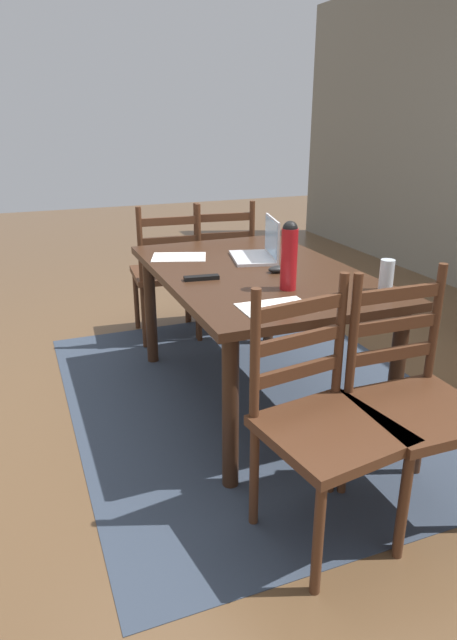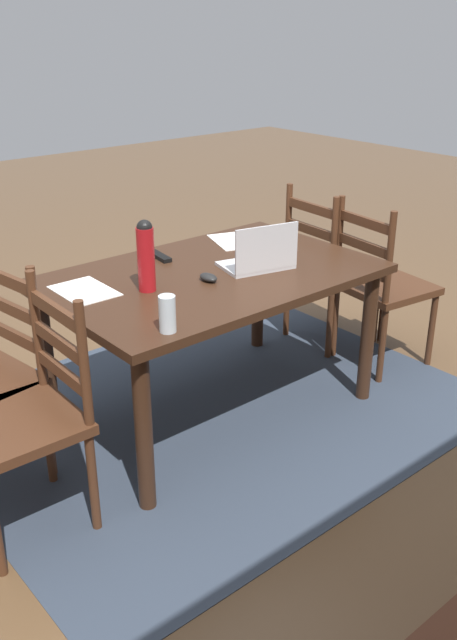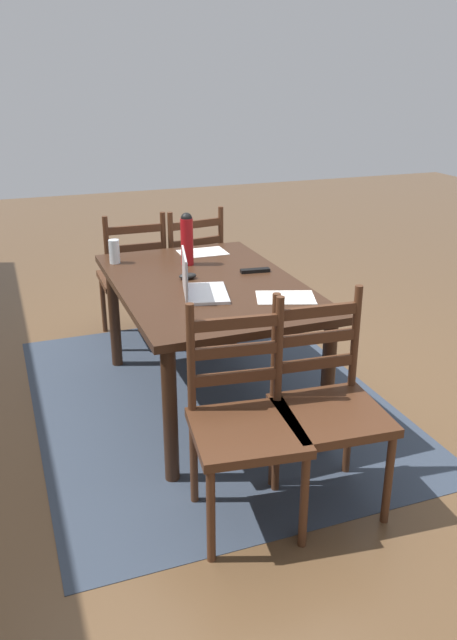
# 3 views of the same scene
# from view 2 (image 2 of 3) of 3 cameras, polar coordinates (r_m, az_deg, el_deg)

# --- Properties ---
(ground_plane) EXTENTS (14.00, 14.00, 0.00)m
(ground_plane) POSITION_cam_2_polar(r_m,az_deg,el_deg) (3.48, -1.28, -7.46)
(ground_plane) COLOR brown
(area_rug) EXTENTS (2.47, 1.96, 0.01)m
(area_rug) POSITION_cam_2_polar(r_m,az_deg,el_deg) (3.48, -1.28, -7.42)
(area_rug) COLOR #333D4C
(area_rug) RESTS_ON ground
(dining_table) EXTENTS (1.50, 0.98, 0.74)m
(dining_table) POSITION_cam_2_polar(r_m,az_deg,el_deg) (3.19, -1.39, 2.52)
(dining_table) COLOR #382114
(dining_table) RESTS_ON ground
(chair_right_far) EXTENTS (0.45, 0.45, 0.95)m
(chair_right_far) POSITION_cam_2_polar(r_m,az_deg,el_deg) (2.64, -16.55, -7.88)
(chair_right_far) COLOR #4C2B19
(chair_right_far) RESTS_ON ground
(chair_left_near) EXTENTS (0.47, 0.47, 0.95)m
(chair_left_near) POSITION_cam_2_polar(r_m,az_deg,el_deg) (4.07, 8.36, 4.30)
(chair_left_near) COLOR #4C2B19
(chair_left_near) RESTS_ON ground
(chair_left_far) EXTENTS (0.49, 0.49, 0.95)m
(chair_left_far) POSITION_cam_2_polar(r_m,az_deg,el_deg) (3.84, 12.66, 2.76)
(chair_left_far) COLOR #4C2B19
(chair_left_far) RESTS_ON ground
(laptop) EXTENTS (0.36, 0.29, 0.23)m
(laptop) POSITION_cam_2_polar(r_m,az_deg,el_deg) (3.17, 2.66, 5.23)
(laptop) COLOR silver
(laptop) RESTS_ON dining_table
(water_bottle) EXTENTS (0.07, 0.07, 0.31)m
(water_bottle) POSITION_cam_2_polar(r_m,az_deg,el_deg) (2.90, -6.91, 5.46)
(water_bottle) COLOR #A81419
(water_bottle) RESTS_ON dining_table
(drinking_glass) EXTENTS (0.06, 0.06, 0.14)m
(drinking_glass) POSITION_cam_2_polar(r_m,az_deg,el_deg) (2.53, -5.14, 0.51)
(drinking_glass) COLOR silver
(drinking_glass) RESTS_ON dining_table
(computer_mouse) EXTENTS (0.06, 0.10, 0.03)m
(computer_mouse) POSITION_cam_2_polar(r_m,az_deg,el_deg) (3.04, -1.69, 3.58)
(computer_mouse) COLOR black
(computer_mouse) RESTS_ON dining_table
(tv_remote) EXTENTS (0.06, 0.17, 0.02)m
(tv_remote) POSITION_cam_2_polar(r_m,az_deg,el_deg) (3.36, -5.78, 5.33)
(tv_remote) COLOR black
(tv_remote) RESTS_ON dining_table
(paper_stack_left) EXTENTS (0.21, 0.30, 0.00)m
(paper_stack_left) POSITION_cam_2_polar(r_m,az_deg,el_deg) (2.99, -11.97, 2.40)
(paper_stack_left) COLOR white
(paper_stack_left) RESTS_ON dining_table
(paper_stack_right) EXTENTS (0.30, 0.35, 0.00)m
(paper_stack_right) POSITION_cam_2_polar(r_m,az_deg,el_deg) (3.61, 0.52, 6.65)
(paper_stack_right) COLOR white
(paper_stack_right) RESTS_ON dining_table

